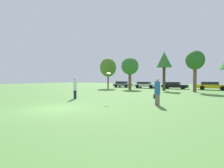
% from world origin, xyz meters
% --- Properties ---
extents(ground_plane, '(120.00, 120.00, 0.00)m').
position_xyz_m(ground_plane, '(0.00, 0.00, 0.00)').
color(ground_plane, '#54843D').
extents(person_thrower, '(0.31, 0.31, 1.94)m').
position_xyz_m(person_thrower, '(-2.86, 4.58, 1.00)').
color(person_thrower, '#191E33').
rests_on(person_thrower, ground).
extents(person_catcher, '(0.38, 0.38, 1.87)m').
position_xyz_m(person_catcher, '(4.79, 4.71, 0.94)').
color(person_catcher, '#726651').
rests_on(person_catcher, ground).
extents(frisbee, '(0.29, 0.27, 0.15)m').
position_xyz_m(frisbee, '(0.86, 4.57, 2.28)').
color(frisbee, '#F21E72').
extents(bystander_sitting, '(0.42, 0.35, 1.03)m').
position_xyz_m(bystander_sitting, '(3.33, 8.93, 0.42)').
color(bystander_sitting, '#191E33').
rests_on(bystander_sitting, ground).
extents(tree_0, '(3.13, 3.13, 5.86)m').
position_xyz_m(tree_0, '(-10.08, 20.82, 4.04)').
color(tree_0, brown).
rests_on(tree_0, ground).
extents(tree_1, '(3.05, 3.05, 5.64)m').
position_xyz_m(tree_1, '(-5.30, 20.64, 4.04)').
color(tree_1, brown).
rests_on(tree_1, ground).
extents(tree_2, '(2.38, 2.38, 6.04)m').
position_xyz_m(tree_2, '(0.87, 20.15, 4.71)').
color(tree_2, '#473323').
rests_on(tree_2, ground).
extents(tree_3, '(2.50, 2.50, 5.77)m').
position_xyz_m(tree_3, '(5.33, 19.50, 4.33)').
color(tree_3, brown).
rests_on(tree_3, ground).
extents(parked_car_grey, '(3.96, 2.24, 1.31)m').
position_xyz_m(parked_car_grey, '(-9.67, 25.80, 0.68)').
color(parked_car_grey, slate).
rests_on(parked_car_grey, ground).
extents(parked_car_white, '(4.48, 2.19, 1.26)m').
position_xyz_m(parked_car_white, '(-4.37, 25.51, 0.68)').
color(parked_car_white, silver).
rests_on(parked_car_white, ground).
extents(parked_car_black, '(4.68, 2.08, 1.26)m').
position_xyz_m(parked_car_black, '(1.08, 26.10, 0.66)').
color(parked_car_black, black).
rests_on(parked_car_black, ground).
extents(parked_car_yellow, '(4.67, 2.25, 1.35)m').
position_xyz_m(parked_car_yellow, '(7.06, 26.10, 0.73)').
color(parked_car_yellow, gold).
rests_on(parked_car_yellow, ground).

